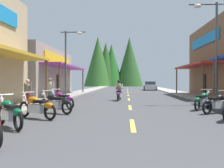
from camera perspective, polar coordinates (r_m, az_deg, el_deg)
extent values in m
cube|color=#424244|center=(25.87, 3.78, -2.67)|extent=(9.66, 82.63, 0.10)
cube|color=gray|center=(26.50, -9.25, -2.36)|extent=(2.28, 82.63, 0.12)
cube|color=#9E9991|center=(26.59, 16.77, -2.37)|extent=(2.28, 82.63, 0.12)
cube|color=#E0C64C|center=(8.29, 4.80, -9.50)|extent=(0.16, 2.40, 0.01)
cube|color=#E0C64C|center=(13.65, 4.21, -5.47)|extent=(0.16, 2.40, 0.01)
cube|color=#E0C64C|center=(19.62, 3.94, -3.58)|extent=(0.16, 2.40, 0.01)
cube|color=#E0C64C|center=(25.22, 3.80, -2.63)|extent=(0.16, 2.40, 0.01)
cube|color=#E0C64C|center=(30.76, 3.71, -2.03)|extent=(0.16, 2.40, 0.01)
cube|color=#E0C64C|center=(37.41, 3.64, -1.54)|extent=(0.16, 2.40, 0.01)
cube|color=#E0C64C|center=(43.95, 3.59, -1.21)|extent=(0.16, 2.40, 0.01)
cube|color=#E0C64C|center=(50.53, 3.56, -0.96)|extent=(0.16, 2.40, 0.01)
cube|color=#E0C64C|center=(56.55, 3.53, -0.78)|extent=(0.16, 2.40, 0.01)
cylinder|color=brown|center=(16.85, -15.00, 0.47)|extent=(0.14, 0.14, 2.82)
cube|color=gray|center=(26.45, -18.90, 2.52)|extent=(6.19, 12.19, 4.65)
cube|color=#8C338C|center=(25.24, -10.46, 3.94)|extent=(1.80, 10.97, 0.16)
cylinder|color=brown|center=(19.91, -12.11, 0.51)|extent=(0.14, 0.14, 2.82)
cylinder|color=brown|center=(30.23, -6.78, 0.58)|extent=(0.14, 0.14, 2.82)
cube|color=yellow|center=(25.51, -12.31, 5.54)|extent=(0.10, 8.53, 0.90)
cube|color=black|center=(25.42, -12.33, -0.26)|extent=(0.08, 1.10, 2.10)
cylinder|color=brown|center=(17.25, 22.69, 0.44)|extent=(0.14, 0.14, 2.82)
cube|color=#B72D28|center=(24.39, 18.62, 4.02)|extent=(1.80, 9.86, 0.16)
cylinder|color=brown|center=(19.61, 20.28, 0.48)|extent=(0.14, 0.14, 2.82)
cylinder|color=brown|center=(28.79, 14.78, 0.56)|extent=(0.14, 0.14, 2.82)
cube|color=#197FCC|center=(24.87, 20.54, 9.41)|extent=(0.10, 7.67, 0.90)
cube|color=black|center=(24.59, 20.54, -0.32)|extent=(0.08, 1.10, 2.10)
cylinder|color=#474C51|center=(20.75, -10.72, 4.38)|extent=(0.14, 0.14, 5.62)
cylinder|color=#474C51|center=(20.96, -9.03, 11.82)|extent=(2.06, 0.10, 0.10)
ellipsoid|color=silver|center=(20.84, -7.60, 11.61)|extent=(0.50, 0.30, 0.24)
cylinder|color=#474C51|center=(16.19, 23.10, 6.44)|extent=(0.14, 0.14, 6.21)
cylinder|color=#474C51|center=(16.57, 21.02, 16.91)|extent=(2.06, 0.10, 0.10)
ellipsoid|color=silver|center=(16.39, 19.20, 16.73)|extent=(0.50, 0.30, 0.24)
torus|color=black|center=(11.54, 21.23, -5.08)|extent=(0.57, 0.46, 0.64)
cube|color=silver|center=(12.15, 23.30, -4.42)|extent=(0.73, 0.64, 0.32)
ellipsoid|color=black|center=(12.29, 23.82, -2.87)|extent=(0.64, 0.59, 0.28)
cube|color=black|center=(11.92, 22.64, -3.16)|extent=(0.65, 0.58, 0.12)
ellipsoid|color=black|center=(11.56, 21.38, -3.92)|extent=(0.50, 0.45, 0.24)
cylinder|color=silver|center=(12.53, 24.58, -1.43)|extent=(0.39, 0.51, 0.04)
torus|color=black|center=(14.16, 21.39, -4.02)|extent=(0.47, 0.57, 0.64)
torus|color=black|center=(12.75, 19.19, -4.52)|extent=(0.47, 0.57, 0.64)
cube|color=silver|center=(13.44, 20.35, -3.92)|extent=(0.64, 0.73, 0.32)
ellipsoid|color=#0C5933|center=(13.61, 20.64, -2.51)|extent=(0.59, 0.64, 0.28)
cube|color=black|center=(13.19, 19.98, -2.78)|extent=(0.58, 0.65, 0.12)
ellipsoid|color=#0C5933|center=(12.78, 19.27, -3.48)|extent=(0.46, 0.50, 0.24)
cylinder|color=silver|center=(14.01, 21.22, -2.71)|extent=(0.27, 0.33, 0.71)
cylinder|color=silver|center=(13.88, 21.06, -1.21)|extent=(0.50, 0.39, 0.04)
sphere|color=white|center=(14.15, 21.43, -1.87)|extent=(0.16, 0.16, 0.16)
torus|color=black|center=(9.18, -24.28, -6.58)|extent=(0.52, 0.52, 0.64)
torus|color=black|center=(7.77, -20.97, -7.88)|extent=(0.52, 0.52, 0.64)
cube|color=silver|center=(8.46, -22.77, -6.64)|extent=(0.69, 0.69, 0.32)
ellipsoid|color=#0C5933|center=(8.62, -23.21, -4.37)|extent=(0.62, 0.62, 0.28)
cube|color=black|center=(8.19, -22.21, -4.90)|extent=(0.62, 0.62, 0.12)
ellipsoid|color=#0C5933|center=(7.79, -21.11, -6.15)|extent=(0.48, 0.48, 0.24)
cylinder|color=silver|center=(9.02, -24.04, -4.59)|extent=(0.30, 0.31, 0.71)
cylinder|color=silver|center=(8.88, -23.82, -2.28)|extent=(0.45, 0.45, 0.04)
sphere|color=white|center=(9.16, -24.35, -3.26)|extent=(0.16, 0.16, 0.16)
torus|color=black|center=(10.66, -19.69, -5.55)|extent=(0.60, 0.41, 0.64)
torus|color=black|center=(9.51, -14.24, -6.28)|extent=(0.60, 0.41, 0.64)
cube|color=silver|center=(10.07, -17.13, -5.45)|extent=(0.75, 0.59, 0.32)
ellipsoid|color=#BF660C|center=(10.19, -17.85, -3.57)|extent=(0.64, 0.56, 0.28)
cube|color=black|center=(9.85, -16.21, -3.94)|extent=(0.66, 0.54, 0.12)
ellipsoid|color=#BF660C|center=(9.52, -14.45, -4.88)|extent=(0.50, 0.43, 0.24)
cylinder|color=silver|center=(10.53, -19.28, -3.82)|extent=(0.35, 0.24, 0.71)
cylinder|color=silver|center=(10.41, -18.89, -1.83)|extent=(0.34, 0.54, 0.04)
sphere|color=white|center=(10.64, -19.80, -2.69)|extent=(0.16, 0.16, 0.16)
torus|color=black|center=(12.07, -15.54, -4.80)|extent=(0.60, 0.42, 0.64)
torus|color=black|center=(10.97, -10.47, -5.34)|extent=(0.60, 0.42, 0.64)
cube|color=silver|center=(11.50, -13.13, -4.67)|extent=(0.74, 0.60, 0.32)
ellipsoid|color=black|center=(11.62, -13.80, -3.03)|extent=(0.64, 0.56, 0.28)
cube|color=black|center=(11.29, -12.28, -3.34)|extent=(0.66, 0.55, 0.12)
ellipsoid|color=black|center=(10.98, -10.66, -4.13)|extent=(0.50, 0.43, 0.24)
cylinder|color=silver|center=(11.94, -15.14, -3.27)|extent=(0.35, 0.24, 0.71)
cylinder|color=silver|center=(11.83, -14.77, -1.51)|extent=(0.34, 0.53, 0.04)
sphere|color=white|center=(12.05, -15.64, -2.29)|extent=(0.16, 0.16, 0.16)
torus|color=black|center=(14.05, -13.52, -4.02)|extent=(0.56, 0.48, 0.64)
torus|color=black|center=(12.84, -9.74, -4.46)|extent=(0.56, 0.48, 0.64)
cube|color=silver|center=(13.43, -11.72, -3.89)|extent=(0.72, 0.66, 0.32)
ellipsoid|color=#721972|center=(13.57, -12.22, -2.49)|extent=(0.64, 0.60, 0.28)
cube|color=black|center=(13.21, -11.08, -2.75)|extent=(0.64, 0.59, 0.12)
ellipsoid|color=#721972|center=(12.86, -9.88, -3.42)|extent=(0.49, 0.46, 0.24)
cylinder|color=silver|center=(13.92, -13.22, -2.70)|extent=(0.33, 0.28, 0.71)
cylinder|color=silver|center=(13.80, -12.94, -1.19)|extent=(0.41, 0.49, 0.04)
sphere|color=white|center=(14.04, -13.60, -1.86)|extent=(0.16, 0.16, 0.16)
torus|color=black|center=(19.29, 1.89, -2.72)|extent=(0.15, 0.65, 0.64)
torus|color=black|center=(17.80, 1.41, -3.01)|extent=(0.15, 0.65, 0.64)
cube|color=silver|center=(18.54, 1.66, -2.61)|extent=(0.33, 0.72, 0.32)
ellipsoid|color=#721972|center=(18.73, 1.72, -1.60)|extent=(0.36, 0.58, 0.28)
cube|color=black|center=(18.28, 1.58, -1.78)|extent=(0.32, 0.62, 0.12)
ellipsoid|color=#721972|center=(17.84, 1.42, -2.26)|extent=(0.27, 0.46, 0.24)
cylinder|color=silver|center=(19.15, 1.85, -1.76)|extent=(0.09, 0.37, 0.71)
cylinder|color=silver|center=(19.01, 1.81, -0.66)|extent=(0.60, 0.08, 0.04)
sphere|color=white|center=(19.30, 1.90, -1.14)|extent=(0.16, 0.16, 0.16)
ellipsoid|color=#726659|center=(18.37, 1.61, -0.61)|extent=(0.41, 0.41, 0.64)
sphere|color=black|center=(18.41, 1.63, 0.63)|extent=(0.24, 0.24, 0.24)
cylinder|color=#726659|center=(18.56, 1.17, -1.68)|extent=(0.17, 0.43, 0.24)
cylinder|color=#726659|center=(18.69, 1.07, -0.59)|extent=(0.14, 0.51, 0.40)
cylinder|color=#726659|center=(18.53, 2.16, -1.69)|extent=(0.17, 0.43, 0.24)
cylinder|color=#726659|center=(18.65, 2.34, -0.59)|extent=(0.14, 0.51, 0.40)
cylinder|color=#3F593F|center=(17.75, -13.92, -2.70)|extent=(0.14, 0.14, 0.85)
cylinder|color=#3F593F|center=(17.80, -14.48, -2.69)|extent=(0.14, 0.14, 0.85)
ellipsoid|color=#B2A599|center=(17.74, -14.21, -0.36)|extent=(0.37, 0.28, 0.60)
cylinder|color=#B2A599|center=(17.69, -13.45, -0.26)|extent=(0.09, 0.09, 0.57)
cylinder|color=#B2A599|center=(17.81, -14.95, -0.26)|extent=(0.09, 0.09, 0.57)
sphere|color=#8C664C|center=(17.74, -14.21, 1.02)|extent=(0.23, 0.23, 0.23)
cylinder|color=maroon|center=(14.29, -19.22, -3.66)|extent=(0.14, 0.14, 0.79)
cylinder|color=maroon|center=(14.15, -18.74, -3.70)|extent=(0.14, 0.14, 0.79)
ellipsoid|color=#726659|center=(14.19, -18.99, -0.95)|extent=(0.44, 0.40, 0.56)
cylinder|color=#726659|center=(14.37, -19.62, -0.82)|extent=(0.09, 0.09, 0.53)
cylinder|color=#726659|center=(14.00, -18.35, -0.86)|extent=(0.09, 0.09, 0.53)
sphere|color=tan|center=(14.18, -19.00, 0.65)|extent=(0.21, 0.21, 0.21)
cube|color=silver|center=(39.93, 8.84, -0.63)|extent=(2.07, 4.41, 0.70)
cube|color=#262D38|center=(39.77, 8.85, 0.16)|extent=(1.74, 2.30, 0.60)
cylinder|color=black|center=(41.36, 7.50, -0.88)|extent=(0.26, 0.67, 0.66)
cylinder|color=black|center=(41.42, 10.05, -0.88)|extent=(0.26, 0.67, 0.66)
cylinder|color=black|center=(38.46, 7.54, -1.00)|extent=(0.26, 0.67, 0.66)
cylinder|color=black|center=(38.53, 10.28, -1.00)|extent=(0.26, 0.67, 0.66)
cone|color=#2D5E23|center=(67.70, -3.29, 5.27)|extent=(7.69, 7.69, 13.73)
cone|color=#2A5623|center=(69.80, 4.06, 5.18)|extent=(7.75, 7.75, 13.84)
cone|color=#266623|center=(69.22, -0.12, 4.44)|extent=(6.69, 6.69, 11.95)
cone|color=#2C5623|center=(68.94, -1.44, 4.60)|extent=(6.89, 6.89, 12.30)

